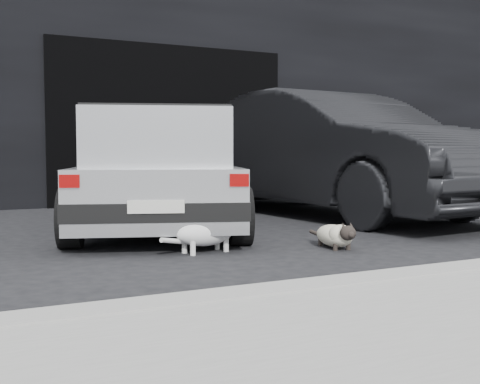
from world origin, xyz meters
name	(u,v)px	position (x,y,z in m)	size (l,w,h in m)	color
ground	(215,238)	(0.00, 0.00, 0.00)	(80.00, 80.00, 0.00)	black
building_facade	(135,67)	(1.00, 6.00, 2.50)	(34.00, 4.00, 5.00)	black
garage_opening	(171,125)	(1.00, 3.99, 1.30)	(4.00, 0.10, 2.60)	black
silver_hatchback	(158,166)	(-0.31, 0.82, 0.71)	(2.64, 3.83, 1.29)	silver
second_car	(333,153)	(2.33, 1.27, 0.84)	(1.78, 5.09, 1.68)	black
cat_siamese	(336,235)	(0.70, -1.07, 0.12)	(0.33, 0.75, 0.26)	beige
cat_white	(209,230)	(-0.39, -0.74, 0.19)	(0.83, 0.36, 0.39)	white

